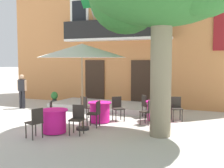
{
  "coord_description": "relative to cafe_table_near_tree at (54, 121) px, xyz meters",
  "views": [
    {
      "loc": [
        5.35,
        -8.43,
        2.33
      ],
      "look_at": [
        0.51,
        2.56,
        1.3
      ],
      "focal_mm": 45.67,
      "sensor_mm": 36.0,
      "label": 1
    }
  ],
  "objects": [
    {
      "name": "cafe_chair_near_tree_0",
      "position": [
        -0.14,
        -0.74,
        0.14
      ],
      "size": [
        0.5,
        0.5,
        0.91
      ],
      "color": "#2D2823",
      "rests_on": "ground"
    },
    {
      "name": "cafe_table_middle",
      "position": [
        0.63,
        1.97,
        0.0
      ],
      "size": [
        0.86,
        0.86,
        0.76
      ],
      "color": "#DB1984",
      "rests_on": "ground"
    },
    {
      "name": "cafe_chair_front_1",
      "position": [
        2.4,
        2.33,
        0.14
      ],
      "size": [
        0.49,
        0.49,
        0.91
      ],
      "color": "#2D2823",
      "rests_on": "ground"
    },
    {
      "name": "pedestrian_near_entrance",
      "position": [
        -4.11,
        3.22,
        0.52
      ],
      "size": [
        0.53,
        0.4,
        1.62
      ],
      "color": "#232328",
      "rests_on": "ground"
    },
    {
      "name": "cafe_chair_middle_0",
      "position": [
        1.11,
        2.55,
        0.14
      ],
      "size": [
        0.57,
        0.57,
        0.91
      ],
      "color": "#2D2823",
      "rests_on": "ground"
    },
    {
      "name": "ground_planter_left",
      "position": [
        -3.38,
        4.8,
        -0.02
      ],
      "size": [
        0.35,
        0.35,
        0.67
      ],
      "color": "#47423D",
      "rests_on": "ground"
    },
    {
      "name": "ground_plane",
      "position": [
        -0.09,
        1.04,
        -0.39
      ],
      "size": [
        120.0,
        120.0,
        0.0
      ],
      "primitive_type": "plane",
      "color": "beige"
    },
    {
      "name": "cafe_umbrella",
      "position": [
        0.59,
        0.76,
        2.22
      ],
      "size": [
        2.9,
        2.9,
        2.85
      ],
      "color": "#997A56",
      "rests_on": "ground"
    },
    {
      "name": "cafe_chair_front_2",
      "position": [
        3.18,
        3.44,
        0.14
      ],
      "size": [
        0.53,
        0.53,
        0.91
      ],
      "color": "#2D2823",
      "rests_on": "ground"
    },
    {
      "name": "cafe_table_front",
      "position": [
        2.52,
        3.07,
        0.0
      ],
      "size": [
        0.86,
        0.86,
        0.76
      ],
      "color": "#DB1984",
      "rests_on": "ground"
    },
    {
      "name": "building_facade",
      "position": [
        -0.34,
        8.02,
        3.36
      ],
      "size": [
        13.0,
        5.09,
        7.5
      ],
      "color": "#CC844C",
      "rests_on": "ground"
    },
    {
      "name": "cafe_chair_front_0",
      "position": [
        1.95,
        3.57,
        0.14
      ],
      "size": [
        0.57,
        0.57,
        0.91
      ],
      "color": "#2D2823",
      "rests_on": "ground"
    },
    {
      "name": "cafe_table_near_tree",
      "position": [
        0.0,
        0.0,
        0.0
      ],
      "size": [
        0.86,
        0.86,
        0.76
      ],
      "color": "#DB1984",
      "rests_on": "ground"
    },
    {
      "name": "cafe_chair_near_tree_2",
      "position": [
        -0.44,
        0.62,
        0.14
      ],
      "size": [
        0.55,
        0.55,
        0.91
      ],
      "color": "#2D2823",
      "rests_on": "ground"
    },
    {
      "name": "cafe_chair_middle_2",
      "position": [
        0.83,
        1.24,
        0.14
      ],
      "size": [
        0.46,
        0.46,
        0.91
      ],
      "color": "#2D2823",
      "rests_on": "ground"
    },
    {
      "name": "cafe_chair_middle_1",
      "position": [
        -0.08,
        2.22,
        0.14
      ],
      "size": [
        0.53,
        0.53,
        0.91
      ],
      "color": "#2D2823",
      "rests_on": "ground"
    },
    {
      "name": "cafe_chair_near_tree_1",
      "position": [
        0.73,
        0.2,
        0.14
      ],
      "size": [
        0.46,
        0.46,
        0.91
      ],
      "color": "#2D2823",
      "rests_on": "ground"
    },
    {
      "name": "entrance_step_platform",
      "position": [
        -0.34,
        4.86,
        -0.27
      ],
      "size": [
        5.38,
        2.36,
        0.25
      ],
      "primitive_type": "cube",
      "color": "silver",
      "rests_on": "ground"
    }
  ]
}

